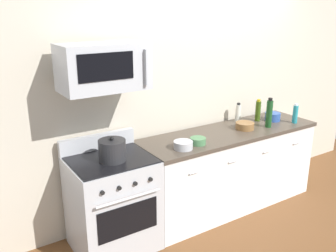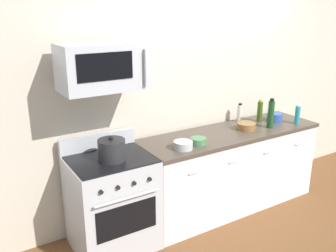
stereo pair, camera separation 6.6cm
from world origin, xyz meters
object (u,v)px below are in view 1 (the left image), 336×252
(stockpot, at_px, (112,150))
(bowl_wooden_salad, at_px, (245,126))
(bowl_steel_prep, at_px, (183,145))
(microwave, at_px, (103,67))
(bottle_wine_green, at_px, (269,113))
(range_oven, at_px, (113,202))
(bottle_vinegar_white, at_px, (238,113))
(bowl_green_glaze, at_px, (198,141))
(bottle_dish_soap, at_px, (295,114))
(bowl_blue_mixing, at_px, (273,116))
(bottle_olive_oil, at_px, (258,111))

(stockpot, bearing_deg, bowl_wooden_salad, 0.47)
(bowl_steel_prep, bearing_deg, microwave, 163.72)
(microwave, distance_m, bowl_wooden_salad, 1.82)
(microwave, distance_m, bottle_wine_green, 2.03)
(range_oven, xyz_separation_m, bottle_vinegar_white, (1.76, 0.22, 0.56))
(range_oven, distance_m, microwave, 1.28)
(microwave, height_order, bowl_green_glaze, microwave)
(microwave, bearing_deg, bottle_vinegar_white, 5.52)
(bowl_steel_prep, distance_m, bowl_wooden_salad, 0.94)
(bottle_dish_soap, xyz_separation_m, bowl_wooden_salad, (-0.66, 0.15, -0.07))
(range_oven, distance_m, bottle_wine_green, 2.01)
(bowl_blue_mixing, height_order, stockpot, stockpot)
(range_oven, height_order, microwave, microwave)
(microwave, relative_size, bowl_steel_prep, 3.95)
(bottle_wine_green, relative_size, bottle_dish_soap, 1.46)
(range_oven, distance_m, bowl_wooden_salad, 1.71)
(bottle_wine_green, xyz_separation_m, bottle_vinegar_white, (-0.15, 0.35, -0.05))
(bottle_vinegar_white, relative_size, bowl_steel_prep, 1.22)
(microwave, xyz_separation_m, bottle_vinegar_white, (1.76, 0.17, -0.72))
(bowl_wooden_salad, relative_size, bowl_green_glaze, 1.30)
(range_oven, height_order, bowl_wooden_salad, range_oven)
(bowl_steel_prep, height_order, bowl_wooden_salad, same)
(bottle_wine_green, relative_size, bowl_green_glaze, 2.15)
(bottle_vinegar_white, bearing_deg, range_oven, -173.04)
(bottle_wine_green, relative_size, bowl_wooden_salad, 1.65)
(bottle_olive_oil, bearing_deg, bottle_vinegar_white, 154.62)
(bottle_olive_oil, distance_m, bowl_green_glaze, 1.12)
(bottle_olive_oil, xyz_separation_m, stockpot, (-1.99, -0.16, -0.03))
(bowl_steel_prep, xyz_separation_m, bowl_wooden_salad, (0.93, 0.12, 0.00))
(bowl_blue_mixing, height_order, bowl_steel_prep, bowl_blue_mixing)
(bottle_vinegar_white, height_order, bottle_olive_oil, bottle_olive_oil)
(range_oven, height_order, bottle_dish_soap, bottle_dish_soap)
(bottle_olive_oil, bearing_deg, bowl_blue_mixing, -27.96)
(bottle_vinegar_white, bearing_deg, bowl_blue_mixing, -26.50)
(bottle_vinegar_white, bearing_deg, bottle_olive_oil, -25.38)
(range_oven, xyz_separation_m, bottle_dish_soap, (2.29, -0.19, 0.56))
(bowl_wooden_salad, bearing_deg, stockpot, -179.53)
(bottle_wine_green, distance_m, stockpot, 1.91)
(bowl_blue_mixing, bearing_deg, range_oven, -179.43)
(bottle_wine_green, bearing_deg, bowl_wooden_salad, 161.80)
(bowl_steel_prep, bearing_deg, bowl_wooden_salad, 7.29)
(bottle_vinegar_white, relative_size, bowl_green_glaze, 1.44)
(range_oven, height_order, bowl_blue_mixing, range_oven)
(bowl_blue_mixing, bearing_deg, bottle_olive_oil, 152.04)
(microwave, height_order, bottle_wine_green, microwave)
(range_oven, relative_size, bowl_blue_mixing, 5.81)
(bottle_dish_soap, bearing_deg, bottle_olive_oil, 135.64)
(bowl_blue_mixing, distance_m, bowl_green_glaze, 1.27)
(bottle_dish_soap, xyz_separation_m, stockpot, (-2.29, 0.14, -0.01))
(bowl_wooden_salad, xyz_separation_m, stockpot, (-1.63, -0.01, 0.06))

